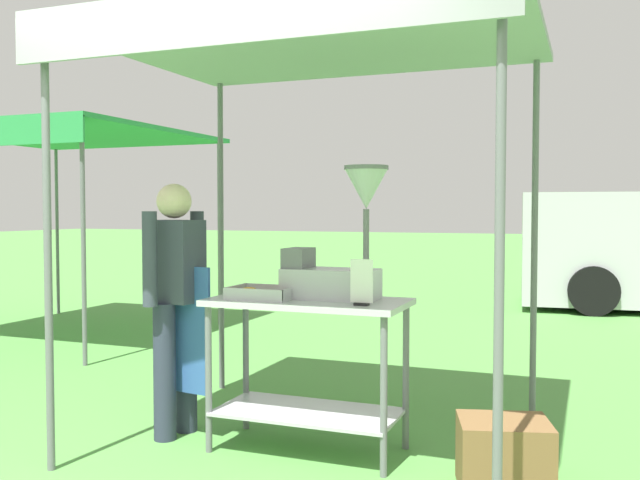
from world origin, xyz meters
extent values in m
plane|color=#519342|center=(0.00, 6.00, 0.00)|extent=(70.00, 70.00, 0.00)
cylinder|color=slate|center=(-1.00, 0.37, 1.23)|extent=(0.04, 0.04, 2.45)
cylinder|color=slate|center=(1.42, 0.37, 1.23)|extent=(0.04, 0.04, 2.45)
cylinder|color=slate|center=(-1.00, 2.30, 1.23)|extent=(0.04, 0.04, 2.45)
cylinder|color=slate|center=(1.42, 2.30, 1.23)|extent=(0.04, 0.04, 2.45)
cube|color=#939399|center=(0.21, 1.33, 2.48)|extent=(2.62, 2.12, 0.05)
cube|color=#939399|center=(0.21, 0.28, 2.34)|extent=(2.62, 0.02, 0.24)
cube|color=#B7B7BC|center=(0.21, 1.18, 0.89)|extent=(1.18, 0.58, 0.04)
cube|color=#B7B7BC|center=(0.21, 1.18, 0.23)|extent=(1.09, 0.54, 0.02)
cylinder|color=slate|center=(-0.33, 0.94, 0.44)|extent=(0.04, 0.04, 0.88)
cylinder|color=slate|center=(0.75, 0.94, 0.44)|extent=(0.04, 0.04, 0.88)
cylinder|color=slate|center=(-0.33, 1.42, 0.44)|extent=(0.04, 0.04, 0.88)
cylinder|color=slate|center=(0.75, 1.42, 0.44)|extent=(0.04, 0.04, 0.88)
cube|color=#B7B7BC|center=(-0.05, 1.11, 0.92)|extent=(0.38, 0.28, 0.01)
cube|color=#B7B7BC|center=(-0.05, 0.98, 0.95)|extent=(0.38, 0.01, 0.06)
cube|color=#B7B7BC|center=(-0.05, 1.25, 0.95)|extent=(0.38, 0.01, 0.06)
cube|color=#B7B7BC|center=(-0.24, 1.11, 0.95)|extent=(0.01, 0.28, 0.06)
cube|color=#B7B7BC|center=(0.13, 1.11, 0.95)|extent=(0.01, 0.28, 0.06)
torus|color=gold|center=(-0.09, 1.06, 0.94)|extent=(0.10, 0.10, 0.03)
torus|color=gold|center=(-0.15, 1.17, 0.94)|extent=(0.11, 0.11, 0.03)
torus|color=gold|center=(0.03, 1.06, 0.94)|extent=(0.10, 0.10, 0.03)
torus|color=gold|center=(0.05, 1.16, 0.94)|extent=(0.12, 0.12, 0.03)
torus|color=gold|center=(-0.06, 1.15, 0.94)|extent=(0.12, 0.12, 0.03)
torus|color=gold|center=(-0.15, 1.03, 0.94)|extent=(0.10, 0.10, 0.03)
torus|color=gold|center=(-0.15, 1.14, 0.96)|extent=(0.11, 0.11, 0.03)
torus|color=gold|center=(-0.07, 1.03, 0.96)|extent=(0.11, 0.11, 0.03)
cube|color=#B7B7BC|center=(0.33, 1.25, 1.00)|extent=(0.56, 0.28, 0.18)
cube|color=slate|center=(0.12, 1.25, 1.15)|extent=(0.14, 0.22, 0.12)
cylinder|color=slate|center=(0.55, 1.25, 1.27)|extent=(0.04, 0.04, 0.36)
cone|color=#B7B7BC|center=(0.55, 1.25, 1.56)|extent=(0.25, 0.25, 0.23)
cylinder|color=slate|center=(0.55, 1.25, 1.69)|extent=(0.26, 0.26, 0.02)
cube|color=black|center=(0.60, 1.03, 0.92)|extent=(0.08, 0.05, 0.02)
cube|color=white|center=(0.60, 1.03, 1.05)|extent=(0.13, 0.01, 0.24)
cylinder|color=#2D3347|center=(-0.67, 1.24, 0.43)|extent=(0.14, 0.14, 0.86)
cylinder|color=#2D3347|center=(-0.70, 1.04, 0.43)|extent=(0.14, 0.14, 0.86)
cube|color=#383D4C|center=(-0.69, 1.14, 1.12)|extent=(0.37, 0.27, 0.52)
cube|color=#335BA3|center=(-0.57, 1.12, 0.69)|extent=(0.32, 0.07, 0.80)
cylinder|color=#383D4C|center=(-0.65, 1.36, 1.15)|extent=(0.10, 0.10, 0.58)
cylinder|color=#383D4C|center=(-0.72, 0.92, 1.15)|extent=(0.10, 0.10, 0.58)
sphere|color=beige|center=(-0.69, 1.14, 1.50)|extent=(0.22, 0.22, 0.22)
cube|color=brown|center=(1.38, 1.00, 0.18)|extent=(0.54, 0.48, 0.36)
cylinder|color=black|center=(1.64, 9.44, 0.34)|extent=(0.70, 0.30, 0.68)
cylinder|color=black|center=(1.81, 7.59, 0.34)|extent=(0.70, 0.30, 0.68)
cylinder|color=slate|center=(-2.59, 2.56, 1.14)|extent=(0.04, 0.04, 2.28)
cylinder|color=slate|center=(-5.15, 5.09, 1.14)|extent=(0.04, 0.04, 2.28)
cylinder|color=slate|center=(-2.59, 5.09, 1.14)|extent=(0.04, 0.04, 2.28)
cube|color=#2D934C|center=(-3.87, 3.83, 2.31)|extent=(2.77, 2.73, 0.05)
camera|label=1|loc=(1.78, -2.66, 1.44)|focal=39.39mm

